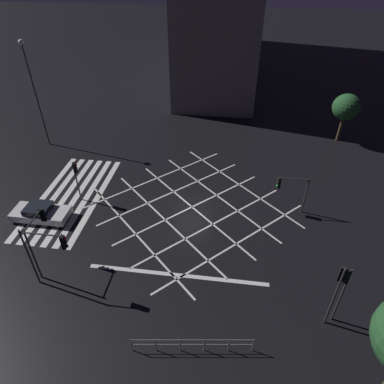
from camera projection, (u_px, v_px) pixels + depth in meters
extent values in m
plane|color=black|center=(192.00, 207.00, 27.70)|extent=(200.00, 200.00, 0.00)
cube|color=silver|center=(97.00, 199.00, 28.56)|extent=(11.73, 0.50, 0.01)
cube|color=silver|center=(86.00, 198.00, 28.66)|extent=(11.73, 0.50, 0.01)
cube|color=silver|center=(76.00, 197.00, 28.76)|extent=(11.73, 0.50, 0.01)
cube|color=silver|center=(66.00, 196.00, 28.85)|extent=(11.73, 0.50, 0.01)
cube|color=silver|center=(56.00, 195.00, 28.95)|extent=(11.73, 0.50, 0.01)
cube|color=silver|center=(46.00, 194.00, 29.05)|extent=(11.73, 0.50, 0.01)
cube|color=silver|center=(136.00, 234.00, 25.17)|extent=(10.24, 10.24, 0.01)
cube|color=silver|center=(157.00, 178.00, 31.02)|extent=(10.24, 10.24, 0.01)
cube|color=silver|center=(165.00, 220.00, 26.43)|extent=(10.24, 10.24, 0.01)
cube|color=silver|center=(174.00, 192.00, 29.36)|extent=(10.24, 10.24, 0.01)
cube|color=silver|center=(192.00, 207.00, 27.70)|extent=(10.24, 10.24, 0.01)
cube|color=silver|center=(192.00, 207.00, 27.70)|extent=(10.24, 10.24, 0.01)
cube|color=silver|center=(216.00, 195.00, 28.96)|extent=(10.24, 10.24, 0.01)
cube|color=silver|center=(213.00, 224.00, 26.04)|extent=(10.24, 10.24, 0.01)
cube|color=silver|center=(239.00, 184.00, 30.23)|extent=(10.24, 10.24, 0.01)
cube|color=silver|center=(236.00, 244.00, 24.38)|extent=(10.24, 10.24, 0.01)
cube|color=silver|center=(178.00, 275.00, 22.13)|extent=(0.30, 11.73, 0.01)
cube|color=black|center=(204.00, 30.00, 71.07)|extent=(1.40, 0.06, 1.80)
cube|color=beige|center=(202.00, 34.00, 68.21)|extent=(1.40, 0.06, 1.80)
cube|color=beige|center=(200.00, 38.00, 65.35)|extent=(1.40, 0.06, 1.80)
cube|color=beige|center=(197.00, 43.00, 62.48)|extent=(1.40, 0.06, 1.80)
cube|color=black|center=(195.00, 48.00, 59.62)|extent=(1.40, 0.06, 1.80)
cube|color=beige|center=(192.00, 53.00, 56.75)|extent=(1.40, 0.06, 1.80)
cube|color=black|center=(189.00, 60.00, 53.89)|extent=(1.40, 0.06, 1.80)
cube|color=beige|center=(186.00, 67.00, 51.03)|extent=(1.40, 0.06, 1.80)
cube|color=black|center=(182.00, 74.00, 48.16)|extent=(1.40, 0.06, 1.80)
cube|color=black|center=(178.00, 83.00, 45.30)|extent=(1.40, 0.06, 1.80)
cube|color=black|center=(173.00, 93.00, 42.43)|extent=(1.40, 0.06, 1.80)
cube|color=beige|center=(204.00, 11.00, 69.01)|extent=(1.40, 0.06, 1.80)
cube|color=beige|center=(202.00, 15.00, 66.15)|extent=(1.40, 0.06, 1.80)
cube|color=black|center=(200.00, 18.00, 63.28)|extent=(1.40, 0.06, 1.80)
cube|color=black|center=(198.00, 22.00, 60.42)|extent=(1.40, 0.06, 1.80)
cube|color=black|center=(195.00, 26.00, 57.55)|extent=(1.40, 0.06, 1.80)
cube|color=black|center=(192.00, 31.00, 54.69)|extent=(1.40, 0.06, 1.80)
cube|color=beige|center=(189.00, 36.00, 51.83)|extent=(1.40, 0.06, 1.80)
cube|color=black|center=(185.00, 42.00, 48.96)|extent=(1.40, 0.06, 1.80)
cube|color=black|center=(181.00, 49.00, 46.10)|extent=(1.40, 0.06, 1.80)
cube|color=black|center=(177.00, 56.00, 43.23)|extent=(1.40, 0.06, 1.80)
cube|color=beige|center=(172.00, 65.00, 40.37)|extent=(1.40, 0.06, 1.80)
cube|color=beige|center=(198.00, 0.00, 58.35)|extent=(1.40, 0.06, 1.80)
cube|color=black|center=(195.00, 3.00, 55.49)|extent=(1.40, 0.06, 1.80)
cube|color=beige|center=(192.00, 7.00, 52.63)|extent=(1.40, 0.06, 1.80)
cube|color=beige|center=(189.00, 11.00, 49.76)|extent=(1.40, 0.06, 1.80)
cube|color=black|center=(185.00, 15.00, 46.90)|extent=(1.40, 0.06, 1.80)
cube|color=beige|center=(181.00, 21.00, 44.03)|extent=(1.40, 0.06, 1.80)
cube|color=black|center=(176.00, 26.00, 41.17)|extent=(1.40, 0.06, 1.80)
cube|color=black|center=(171.00, 33.00, 38.31)|extent=(1.40, 0.06, 1.80)
cylinder|color=#2D2D30|center=(33.00, 255.00, 20.74)|extent=(0.11, 0.11, 4.17)
cylinder|color=#2D2D30|center=(33.00, 220.00, 20.39)|extent=(2.04, 0.09, 0.09)
cube|color=black|center=(43.00, 215.00, 21.47)|extent=(0.16, 0.28, 0.90)
sphere|color=black|center=(42.00, 210.00, 21.38)|extent=(0.18, 0.18, 0.18)
sphere|color=orange|center=(44.00, 214.00, 21.56)|extent=(0.18, 0.18, 0.18)
sphere|color=black|center=(45.00, 217.00, 21.74)|extent=(0.18, 0.18, 0.18)
cube|color=black|center=(42.00, 216.00, 21.40)|extent=(0.02, 0.36, 0.98)
cylinder|color=#2D2D30|center=(334.00, 298.00, 18.07)|extent=(0.11, 0.11, 4.54)
cube|color=black|center=(342.00, 274.00, 17.12)|extent=(0.16, 0.28, 0.90)
sphere|color=red|center=(343.00, 268.00, 17.03)|extent=(0.18, 0.18, 0.18)
sphere|color=black|center=(342.00, 272.00, 17.21)|extent=(0.18, 0.18, 0.18)
sphere|color=black|center=(340.00, 276.00, 17.39)|extent=(0.18, 0.18, 0.18)
cube|color=black|center=(343.00, 275.00, 17.05)|extent=(0.02, 0.36, 0.98)
cylinder|color=#2D2D30|center=(30.00, 258.00, 20.33)|extent=(0.11, 0.11, 4.50)
cylinder|color=#2D2D30|center=(40.00, 234.00, 18.94)|extent=(0.09, 2.52, 0.09)
cube|color=black|center=(64.00, 242.00, 19.07)|extent=(0.28, 0.16, 0.90)
sphere|color=red|center=(65.00, 239.00, 18.88)|extent=(0.18, 0.18, 0.18)
sphere|color=black|center=(66.00, 242.00, 19.06)|extent=(0.18, 0.18, 0.18)
sphere|color=black|center=(67.00, 246.00, 19.24)|extent=(0.18, 0.18, 0.18)
cube|color=black|center=(62.00, 242.00, 19.08)|extent=(0.36, 0.02, 0.98)
cylinder|color=#2D2D30|center=(341.00, 296.00, 18.32)|extent=(0.11, 0.11, 4.26)
cube|color=black|center=(347.00, 276.00, 17.35)|extent=(0.28, 0.16, 0.90)
sphere|color=black|center=(346.00, 272.00, 17.19)|extent=(0.18, 0.18, 0.18)
sphere|color=orange|center=(344.00, 276.00, 17.37)|extent=(0.18, 0.18, 0.18)
sphere|color=black|center=(343.00, 280.00, 17.55)|extent=(0.18, 0.18, 0.18)
cube|color=black|center=(348.00, 276.00, 17.34)|extent=(0.36, 0.02, 0.98)
cylinder|color=#2D2D30|center=(77.00, 182.00, 27.41)|extent=(0.11, 0.11, 3.62)
cube|color=black|center=(75.00, 168.00, 26.61)|extent=(0.28, 0.16, 0.90)
sphere|color=red|center=(76.00, 165.00, 26.42)|extent=(0.18, 0.18, 0.18)
sphere|color=black|center=(77.00, 168.00, 26.60)|extent=(0.18, 0.18, 0.18)
sphere|color=black|center=(77.00, 171.00, 26.78)|extent=(0.18, 0.18, 0.18)
cube|color=black|center=(74.00, 168.00, 26.62)|extent=(0.36, 0.02, 0.98)
cylinder|color=#2D2D30|center=(305.00, 196.00, 26.22)|extent=(0.11, 0.11, 3.26)
cylinder|color=#2D2D30|center=(295.00, 179.00, 25.45)|extent=(0.09, 2.13, 0.09)
cube|color=black|center=(279.00, 183.00, 25.83)|extent=(0.28, 0.16, 0.90)
sphere|color=black|center=(278.00, 179.00, 25.67)|extent=(0.18, 0.18, 0.18)
sphere|color=black|center=(278.00, 183.00, 25.85)|extent=(0.18, 0.18, 0.18)
sphere|color=green|center=(277.00, 186.00, 26.03)|extent=(0.18, 0.18, 0.18)
cube|color=black|center=(280.00, 183.00, 25.83)|extent=(0.36, 0.02, 0.98)
cylinder|color=#2D2D30|center=(37.00, 98.00, 33.11)|extent=(0.14, 0.14, 9.99)
sphere|color=white|center=(21.00, 42.00, 30.02)|extent=(0.49, 0.49, 0.49)
cylinder|color=brown|center=(340.00, 128.00, 36.00)|extent=(0.30, 0.30, 2.76)
sphere|color=#235128|center=(346.00, 107.00, 34.56)|extent=(2.72, 2.72, 2.72)
cube|color=silver|center=(41.00, 214.00, 26.30)|extent=(1.89, 4.29, 0.58)
cube|color=black|center=(38.00, 208.00, 26.01)|extent=(1.66, 1.80, 0.44)
sphere|color=white|center=(70.00, 212.00, 26.58)|extent=(0.16, 0.16, 0.16)
sphere|color=white|center=(64.00, 222.00, 25.65)|extent=(0.16, 0.16, 0.16)
cylinder|color=black|center=(63.00, 210.00, 26.92)|extent=(0.20, 0.62, 0.62)
cylinder|color=black|center=(53.00, 224.00, 25.61)|extent=(0.20, 0.62, 0.62)
cylinder|color=black|center=(31.00, 207.00, 27.20)|extent=(0.20, 0.62, 0.62)
cylinder|color=black|center=(20.00, 221.00, 25.89)|extent=(0.20, 0.62, 0.62)
cylinder|color=gray|center=(131.00, 345.00, 17.79)|extent=(0.05, 0.05, 1.05)
cylinder|color=gray|center=(156.00, 345.00, 17.79)|extent=(0.05, 0.05, 1.05)
cylinder|color=gray|center=(180.00, 345.00, 17.79)|extent=(0.05, 0.05, 1.05)
cylinder|color=gray|center=(204.00, 345.00, 17.79)|extent=(0.05, 0.05, 1.05)
cylinder|color=gray|center=(228.00, 345.00, 17.79)|extent=(0.05, 0.05, 1.05)
cylinder|color=gray|center=(253.00, 345.00, 17.79)|extent=(0.05, 0.05, 1.05)
cylinder|color=gray|center=(192.00, 340.00, 17.50)|extent=(0.88, 6.28, 0.04)
cylinder|color=gray|center=(192.00, 344.00, 17.76)|extent=(0.88, 6.28, 0.04)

